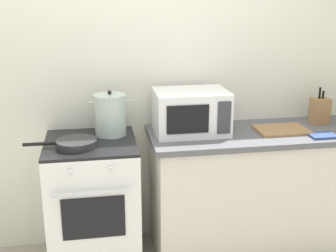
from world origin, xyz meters
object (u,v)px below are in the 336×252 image
Objects in this scene: stove at (94,204)px; cutting_board at (281,130)px; microwave at (191,112)px; oven_mitt at (322,135)px; knife_block at (320,111)px; frying_pan at (76,143)px; stock_pot at (110,115)px.

stove is 2.56× the size of cutting_board.
microwave reaches higher than oven_mitt.
microwave is at bearing 173.07° from cutting_board.
microwave is at bearing -176.45° from knife_block.
knife_block reaches higher than frying_pan.
knife_block reaches higher than oven_mitt.
knife_block is at bearing 21.46° from cutting_board.
knife_block is (1.78, 0.24, 0.07)m from frying_pan.
microwave is 1.39× the size of cutting_board.
stove is 5.11× the size of oven_mitt.
microwave reaches higher than frying_pan.
frying_pan is 1.80m from knife_block.
knife_block is 1.52× the size of oven_mitt.
stock_pot is at bearing 173.96° from cutting_board.
microwave is 0.91m from oven_mitt.
microwave reaches higher than knife_block.
oven_mitt is (1.56, -0.16, 0.47)m from stove.
frying_pan is 1.65m from oven_mitt.
frying_pan reaches higher than stove.
oven_mitt reaches higher than stove.
stock_pot is (0.14, 0.13, 0.60)m from stove.
oven_mitt is at bearing -11.40° from stock_pot.
knife_block is at bearing 0.51° from stock_pot.
stock_pot is 0.68× the size of frying_pan.
stock_pot is at bearing -179.49° from knife_block.
frying_pan is 1.68× the size of knife_block.
frying_pan is at bearing -167.40° from microwave.
microwave is at bearing 164.66° from oven_mitt.
knife_block is at bearing 4.77° from stove.
stock_pot is 1.73× the size of oven_mitt.
knife_block is (0.36, 0.14, 0.09)m from cutting_board.
stock_pot reaches higher than cutting_board.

